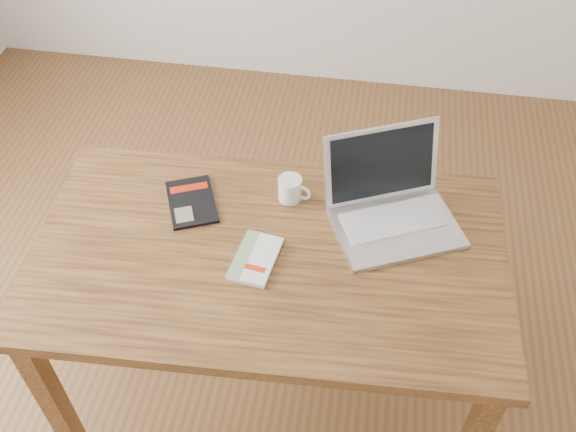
% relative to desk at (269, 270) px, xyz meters
% --- Properties ---
extents(room, '(4.04, 4.04, 2.70)m').
position_rel_desk_xyz_m(room, '(-0.15, 0.02, 0.69)').
color(room, brown).
rests_on(room, ground).
extents(desk, '(1.46, 0.88, 0.75)m').
position_rel_desk_xyz_m(desk, '(0.00, 0.00, 0.00)').
color(desk, brown).
rests_on(desk, ground).
extents(white_guidebook, '(0.14, 0.21, 0.02)m').
position_rel_desk_xyz_m(white_guidebook, '(-0.03, -0.04, 0.10)').
color(white_guidebook, beige).
rests_on(white_guidebook, desk).
extents(black_guidebook, '(0.22, 0.26, 0.01)m').
position_rel_desk_xyz_m(black_guidebook, '(-0.28, 0.16, 0.10)').
color(black_guidebook, black).
rests_on(black_guidebook, desk).
extents(laptop, '(0.47, 0.45, 0.26)m').
position_rel_desk_xyz_m(laptop, '(0.35, 0.20, 0.14)').
color(laptop, silver).
rests_on(laptop, desk).
extents(coffee_mug, '(0.11, 0.08, 0.08)m').
position_rel_desk_xyz_m(coffee_mug, '(0.03, 0.23, 0.13)').
color(coffee_mug, white).
rests_on(coffee_mug, desk).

